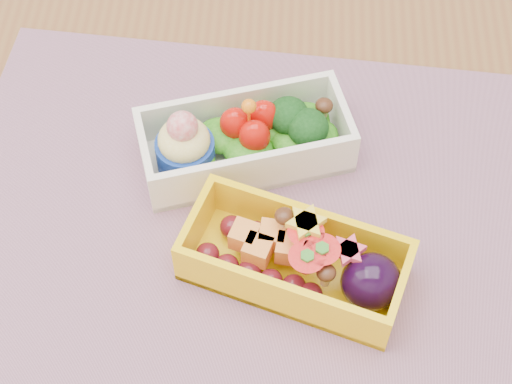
{
  "coord_description": "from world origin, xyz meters",
  "views": [
    {
      "loc": [
        0.04,
        -0.38,
        1.36
      ],
      "look_at": [
        0.02,
        0.0,
        0.79
      ],
      "focal_mm": 58.27,
      "sensor_mm": 36.0,
      "label": 1
    }
  ],
  "objects_px": {
    "table": "(236,274)",
    "bento_yellow": "(300,261)",
    "placemat": "(247,222)",
    "bento_white": "(244,140)"
  },
  "relations": [
    {
      "from": "table",
      "to": "bento_yellow",
      "type": "xyz_separation_m",
      "value": [
        0.06,
        -0.05,
        0.13
      ]
    },
    {
      "from": "bento_white",
      "to": "bento_yellow",
      "type": "relative_size",
      "value": 1.03
    },
    {
      "from": "placemat",
      "to": "bento_white",
      "type": "bearing_deg",
      "value": 95.39
    },
    {
      "from": "table",
      "to": "placemat",
      "type": "height_order",
      "value": "placemat"
    },
    {
      "from": "placemat",
      "to": "bento_white",
      "type": "distance_m",
      "value": 0.07
    },
    {
      "from": "table",
      "to": "bento_yellow",
      "type": "bearing_deg",
      "value": -44.07
    },
    {
      "from": "table",
      "to": "placemat",
      "type": "distance_m",
      "value": 0.1
    },
    {
      "from": "placemat",
      "to": "bento_white",
      "type": "relative_size",
      "value": 2.61
    },
    {
      "from": "table",
      "to": "placemat",
      "type": "xyz_separation_m",
      "value": [
        0.01,
        -0.0,
        0.1
      ]
    },
    {
      "from": "bento_yellow",
      "to": "table",
      "type": "bearing_deg",
      "value": 154.05
    }
  ]
}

